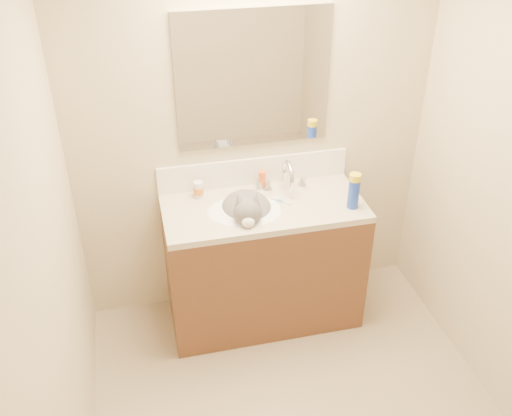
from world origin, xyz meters
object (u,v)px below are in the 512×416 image
vanity_cabinet (263,265)px  spray_can (353,194)px  pill_bottle (198,190)px  faucet (287,178)px  silver_jar (259,185)px  basin (245,220)px  amber_bottle (262,179)px  cat (247,212)px

vanity_cabinet → spray_can: (0.50, -0.14, 0.54)m
vanity_cabinet → pill_bottle: pill_bottle is taller
pill_bottle → spray_can: 0.92m
vanity_cabinet → faucet: bearing=37.3°
faucet → silver_jar: 0.18m
basin → silver_jar: silver_jar is taller
vanity_cabinet → spray_can: bearing=-15.4°
basin → vanity_cabinet: bearing=14.0°
vanity_cabinet → pill_bottle: bearing=152.9°
basin → amber_bottle: size_ratio=4.02×
pill_bottle → silver_jar: (0.38, 0.01, -0.02)m
silver_jar → vanity_cabinet: bearing=-94.7°
basin → faucet: size_ratio=1.61×
cat → spray_can: spray_can is taller
basin → spray_can: 0.65m
silver_jar → amber_bottle: bearing=30.3°
silver_jar → spray_can: bearing=-34.3°
spray_can → vanity_cabinet: bearing=164.6°
faucet → silver_jar: faucet is taller
silver_jar → spray_can: spray_can is taller
basin → cat: (0.01, 0.02, 0.05)m
pill_bottle → amber_bottle: (0.40, 0.02, 0.00)m
vanity_cabinet → pill_bottle: size_ratio=11.68×
vanity_cabinet → silver_jar: 0.51m
silver_jar → amber_bottle: size_ratio=0.47×
silver_jar → basin: bearing=-121.3°
cat → vanity_cabinet: bearing=17.8°
cat → pill_bottle: bearing=152.0°
cat → spray_can: size_ratio=2.51×
amber_bottle → spray_can: (0.46, -0.35, 0.04)m
faucet → vanity_cabinet: bearing=-142.7°
cat → amber_bottle: size_ratio=4.10×
faucet → amber_bottle: 0.16m
vanity_cabinet → faucet: (0.18, 0.14, 0.54)m
cat → faucet: bearing=37.9°
faucet → spray_can: bearing=-40.5°
cat → silver_jar: size_ratio=8.67×
pill_bottle → basin: bearing=-41.6°
spray_can → amber_bottle: bearing=143.1°
faucet → pill_bottle: size_ratio=2.73×
faucet → amber_bottle: bearing=153.1°
cat → pill_bottle: (-0.26, 0.20, 0.07)m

